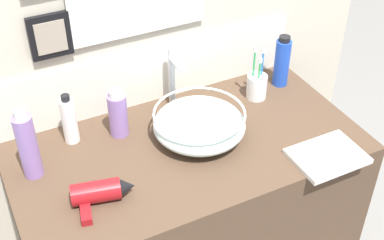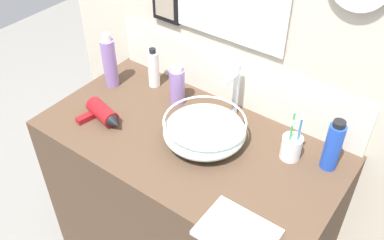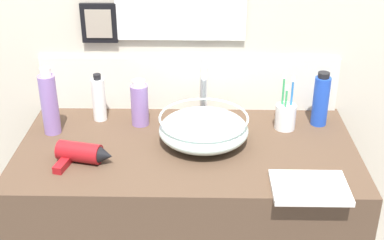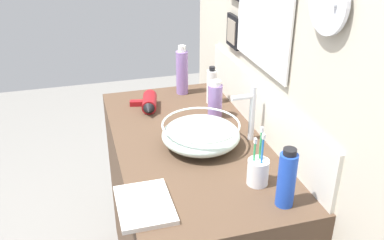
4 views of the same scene
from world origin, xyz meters
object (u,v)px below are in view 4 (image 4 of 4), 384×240
spray_bottle (287,179)px  hand_towel (145,205)px  shampoo_bottle (212,86)px  glass_bowl_sink (201,134)px  hair_drier (149,103)px  soap_dispenser (215,100)px  toothbrush_cup (258,171)px  faucet (250,110)px  lotion_bottle (182,72)px

spray_bottle → hand_towel: size_ratio=0.89×
shampoo_bottle → glass_bowl_sink: bearing=-23.8°
hair_drier → soap_dispenser: size_ratio=1.11×
toothbrush_cup → spray_bottle: size_ratio=1.03×
toothbrush_cup → hand_towel: (0.02, -0.39, -0.04)m
soap_dispenser → hair_drier: bearing=-120.2°
faucet → toothbrush_cup: 0.32m
glass_bowl_sink → faucet: (0.00, 0.20, 0.08)m
toothbrush_cup → spray_bottle: (0.13, 0.04, 0.05)m
soap_dispenser → faucet: bearing=15.9°
toothbrush_cup → shampoo_bottle: size_ratio=1.15×
toothbrush_cup → lotion_bottle: (-0.84, -0.05, 0.07)m
faucet → spray_bottle: 0.43m
hair_drier → faucet: bearing=40.8°
hair_drier → soap_dispenser: (0.16, 0.27, 0.05)m
spray_bottle → shampoo_bottle: bearing=178.5°
hair_drier → lotion_bottle: 0.26m
hair_drier → shampoo_bottle: shampoo_bottle is taller
faucet → spray_bottle: (0.42, -0.05, -0.03)m
shampoo_bottle → hand_towel: (0.70, -0.45, -0.08)m
soap_dispenser → hand_towel: bearing=-37.2°
glass_bowl_sink → shampoo_bottle: (-0.39, 0.17, 0.03)m
faucet → hair_drier: size_ratio=1.20×
lotion_bottle → toothbrush_cup: bearing=3.3°
shampoo_bottle → lotion_bottle: bearing=-145.2°
faucet → spray_bottle: faucet is taller
glass_bowl_sink → faucet: size_ratio=1.33×
toothbrush_cup → hand_towel: toothbrush_cup is taller
glass_bowl_sink → hair_drier: 0.41m
glass_bowl_sink → lotion_bottle: bearing=173.1°
lotion_bottle → spray_bottle: 0.97m
spray_bottle → faucet: bearing=172.9°
glass_bowl_sink → hair_drier: (-0.39, -0.14, -0.02)m
glass_bowl_sink → hand_towel: bearing=-41.6°
toothbrush_cup → faucet: bearing=163.2°
glass_bowl_sink → hand_towel: 0.43m
toothbrush_cup → lotion_bottle: 0.84m
toothbrush_cup → hair_drier: bearing=-160.1°
shampoo_bottle → faucet: bearing=4.6°
glass_bowl_sink → shampoo_bottle: shampoo_bottle is taller
faucet → soap_dispenser: (-0.23, -0.07, -0.05)m
soap_dispenser → toothbrush_cup: bearing=-2.5°
glass_bowl_sink → toothbrush_cup: 0.32m
faucet → shampoo_bottle: 0.39m
toothbrush_cup → hand_towel: 0.40m
hair_drier → shampoo_bottle: (0.00, 0.31, 0.05)m
lotion_bottle → hand_towel: lotion_bottle is taller
faucet → shampoo_bottle: bearing=-175.4°
shampoo_bottle → spray_bottle: bearing=-1.5°
soap_dispenser → spray_bottle: bearing=1.2°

